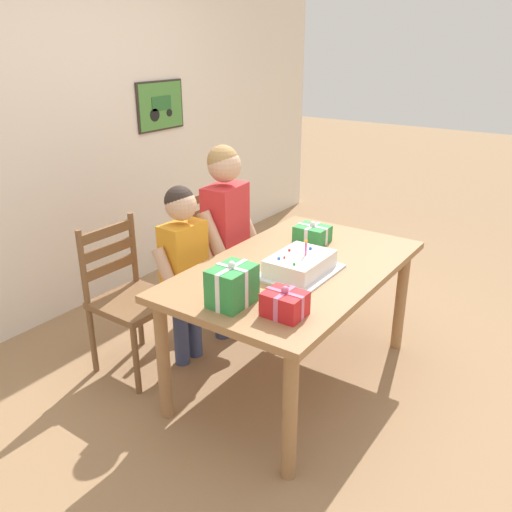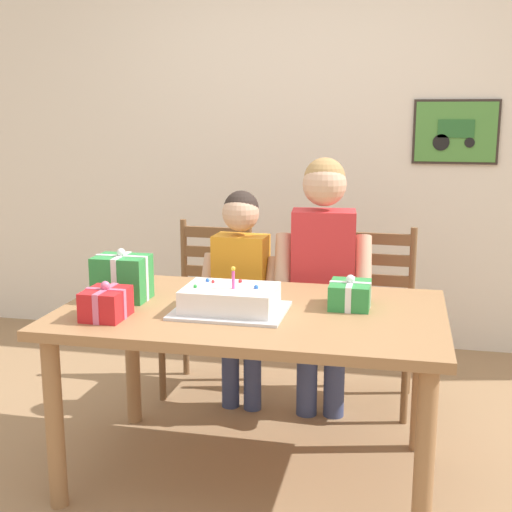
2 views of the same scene
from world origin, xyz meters
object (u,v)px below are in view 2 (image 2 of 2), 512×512
object	(u,v)px
gift_box_red_large	(350,295)
gift_box_beside_cake	(122,278)
chair_left	(209,306)
dining_table	(252,330)
gift_box_corner_small	(106,304)
child_younger	(241,279)
chair_right	(372,316)
birthday_cake	(230,300)
child_older	(323,263)

from	to	relation	value
gift_box_red_large	gift_box_beside_cake	xyz separation A→B (m)	(-0.95, -0.09, 0.04)
gift_box_beside_cake	chair_left	size ratio (longest dim) A/B	0.25
dining_table	gift_box_corner_small	xyz separation A→B (m)	(-0.52, -0.24, 0.15)
child_younger	dining_table	bearing A→B (deg)	-72.71
gift_box_beside_cake	chair_right	xyz separation A→B (m)	(1.01, 0.86, -0.36)
birthday_cake	chair_right	distance (m)	1.12
dining_table	gift_box_corner_small	size ratio (longest dim) A/B	8.11
dining_table	birthday_cake	distance (m)	0.17
chair_left	birthday_cake	bearing A→B (deg)	-68.80
gift_box_red_large	chair_right	xyz separation A→B (m)	(0.06, 0.77, -0.32)
gift_box_corner_small	child_younger	distance (m)	0.95
chair_left	child_older	xyz separation A→B (m)	(0.65, -0.24, 0.32)
chair_right	child_older	size ratio (longest dim) A/B	0.71
dining_table	child_younger	size ratio (longest dim) A/B	1.35
child_older	chair_left	bearing A→B (deg)	160.06
gift_box_red_large	child_older	world-z (taller)	child_older
chair_right	gift_box_beside_cake	bearing A→B (deg)	-139.35
dining_table	child_younger	xyz separation A→B (m)	(-0.20, 0.65, 0.05)
child_older	child_younger	size ratio (longest dim) A/B	1.15
gift_box_beside_cake	chair_left	xyz separation A→B (m)	(0.12, 0.86, -0.36)
dining_table	chair_right	xyz separation A→B (m)	(0.44, 0.88, -0.18)
birthday_cake	gift_box_corner_small	world-z (taller)	birthday_cake
dining_table	gift_box_red_large	world-z (taller)	gift_box_red_large
gift_box_corner_small	child_younger	xyz separation A→B (m)	(0.32, 0.89, -0.10)
gift_box_beside_cake	chair_left	world-z (taller)	gift_box_beside_cake
gift_box_beside_cake	child_younger	xyz separation A→B (m)	(0.36, 0.63, -0.14)
gift_box_red_large	child_younger	size ratio (longest dim) A/B	0.18
chair_right	child_older	world-z (taller)	child_older
birthday_cake	gift_box_corner_small	bearing A→B (deg)	-158.11
gift_box_corner_small	child_older	world-z (taller)	child_older
dining_table	birthday_cake	size ratio (longest dim) A/B	3.49
child_older	child_younger	world-z (taller)	child_older
dining_table	birthday_cake	bearing A→B (deg)	-138.66
birthday_cake	child_older	world-z (taller)	child_older
gift_box_corner_small	chair_right	distance (m)	1.52
child_older	birthday_cake	bearing A→B (deg)	-111.54
dining_table	gift_box_red_large	distance (m)	0.42
gift_box_red_large	child_younger	distance (m)	0.80
gift_box_red_large	chair_right	bearing A→B (deg)	85.54
chair_right	child_younger	distance (m)	0.72
chair_left	child_older	distance (m)	0.76
gift_box_corner_small	birthday_cake	bearing A→B (deg)	21.89
chair_left	chair_right	world-z (taller)	same
gift_box_red_large	gift_box_corner_small	size ratio (longest dim) A/B	1.06
dining_table	gift_box_red_large	size ratio (longest dim) A/B	7.62
birthday_cake	chair_right	size ratio (longest dim) A/B	0.48
gift_box_red_large	gift_box_corner_small	xyz separation A→B (m)	(-0.90, -0.36, 0.01)
birthday_cake	gift_box_red_large	world-z (taller)	birthday_cake
gift_box_beside_cake	gift_box_corner_small	distance (m)	0.27
birthday_cake	gift_box_corner_small	xyz separation A→B (m)	(-0.45, -0.18, 0.01)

